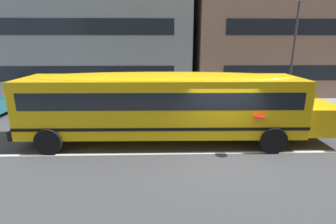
# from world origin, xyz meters

# --- Properties ---
(ground_plane) EXTENTS (400.00, 400.00, 0.00)m
(ground_plane) POSITION_xyz_m (0.00, 0.00, 0.00)
(ground_plane) COLOR #424244
(sidewalk_far) EXTENTS (120.00, 3.00, 0.01)m
(sidewalk_far) POSITION_xyz_m (0.00, 7.96, 0.01)
(sidewalk_far) COLOR gray
(sidewalk_far) RESTS_ON ground_plane
(lane_centreline) EXTENTS (110.00, 0.16, 0.01)m
(lane_centreline) POSITION_xyz_m (0.00, 0.00, 0.00)
(lane_centreline) COLOR silver
(lane_centreline) RESTS_ON ground_plane
(school_bus) EXTENTS (13.15, 3.22, 2.93)m
(school_bus) POSITION_xyz_m (-1.99, 1.30, 1.74)
(school_bus) COLOR yellow
(school_bus) RESTS_ON ground_plane
(street_lamp) EXTENTS (0.44, 0.44, 6.80)m
(street_lamp) POSITION_xyz_m (6.09, 7.26, 4.31)
(street_lamp) COLOR #38383D
(street_lamp) RESTS_ON ground_plane
(apartment_block_far_left) EXTENTS (16.46, 13.13, 13.30)m
(apartment_block_far_left) POSITION_xyz_m (-8.23, 16.00, 6.65)
(apartment_block_far_left) COLOR gray
(apartment_block_far_left) RESTS_ON ground_plane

